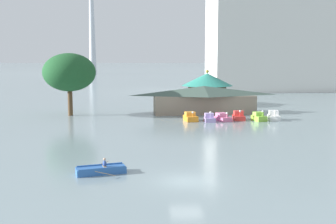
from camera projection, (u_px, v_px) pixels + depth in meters
ground_plane at (186, 181)px, 30.92m from camera, size 2000.00×2000.00×0.00m
rowboat_with_rower at (101, 170)px, 32.99m from camera, size 4.15×3.26×1.28m
pedal_boat_orange at (191, 117)px, 61.16m from camera, size 1.97×2.95×1.58m
pedal_boat_lavender at (209, 118)px, 60.46m from camera, size 1.59×2.29×1.67m
pedal_boat_pink at (222, 118)px, 61.37m from camera, size 2.50×3.18×1.43m
pedal_boat_red at (239, 116)px, 62.24m from camera, size 1.87×2.79×1.65m
pedal_boat_lime at (259, 117)px, 61.27m from camera, size 2.08×2.56×1.68m
pedal_boat_white at (274, 116)px, 62.03m from camera, size 2.03×2.94×1.63m
boathouse at (204, 99)px, 69.55m from camera, size 18.36×6.08×4.68m
green_roof_pavilion at (207, 87)px, 81.94m from camera, size 10.28×10.28×7.13m
shoreline_tree_tall_left at (69, 72)px, 66.31m from camera, size 8.56×8.56×10.22m
background_building_block at (268, 42)px, 118.27m from camera, size 34.44×17.47×28.42m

